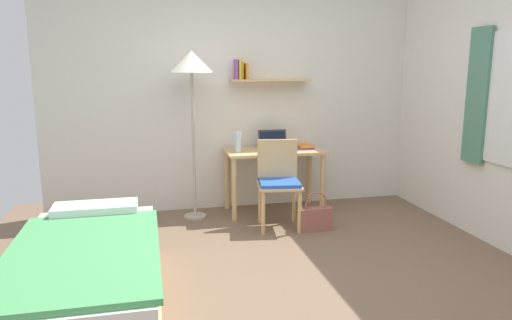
# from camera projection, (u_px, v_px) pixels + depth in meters

# --- Properties ---
(ground_plane) EXTENTS (5.28, 5.28, 0.00)m
(ground_plane) POSITION_uv_depth(u_px,v_px,m) (293.00, 277.00, 3.74)
(ground_plane) COLOR brown
(wall_back) EXTENTS (4.40, 0.27, 2.60)m
(wall_back) POSITION_uv_depth(u_px,v_px,m) (242.00, 95.00, 5.42)
(wall_back) COLOR silver
(wall_back) RESTS_ON ground_plane
(bed) EXTENTS (0.96, 1.88, 0.54)m
(bed) POSITION_uv_depth(u_px,v_px,m) (87.00, 277.00, 3.20)
(bed) COLOR tan
(bed) RESTS_ON ground_plane
(desk) EXTENTS (1.09, 0.55, 0.71)m
(desk) POSITION_uv_depth(u_px,v_px,m) (274.00, 161.00, 5.32)
(desk) COLOR tan
(desk) RESTS_ON ground_plane
(desk_chair) EXTENTS (0.48, 0.46, 0.89)m
(desk_chair) POSITION_uv_depth(u_px,v_px,m) (279.00, 179.00, 4.84)
(desk_chair) COLOR tan
(desk_chair) RESTS_ON ground_plane
(standing_lamp) EXTENTS (0.44, 0.44, 1.78)m
(standing_lamp) POSITION_uv_depth(u_px,v_px,m) (192.00, 69.00, 4.90)
(standing_lamp) COLOR #B2A893
(standing_lamp) RESTS_ON ground_plane
(laptop) EXTENTS (0.33, 0.22, 0.21)m
(laptop) POSITION_uv_depth(u_px,v_px,m) (273.00, 144.00, 5.34)
(laptop) COLOR #2D2D33
(laptop) RESTS_ON desk
(water_bottle) EXTENTS (0.07, 0.07, 0.22)m
(water_bottle) POSITION_uv_depth(u_px,v_px,m) (238.00, 142.00, 5.13)
(water_bottle) COLOR silver
(water_bottle) RESTS_ON desk
(book_stack) EXTENTS (0.18, 0.25, 0.04)m
(book_stack) POSITION_uv_depth(u_px,v_px,m) (304.00, 146.00, 5.39)
(book_stack) COLOR purple
(book_stack) RESTS_ON desk
(handbag) EXTENTS (0.33, 0.11, 0.40)m
(handbag) POSITION_uv_depth(u_px,v_px,m) (316.00, 218.00, 4.78)
(handbag) COLOR #99564C
(handbag) RESTS_ON ground_plane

